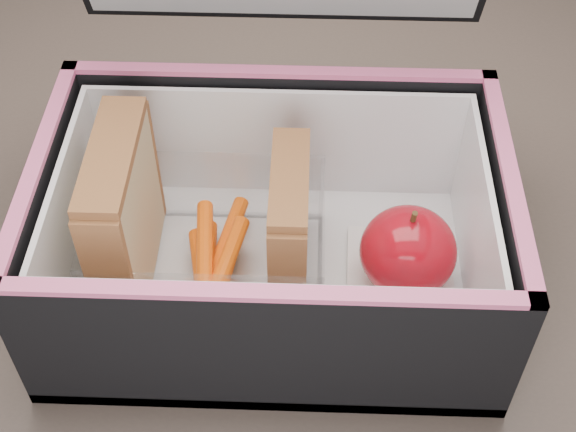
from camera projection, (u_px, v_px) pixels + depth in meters
name	position (u px, v px, depth m)	size (l,w,h in m)	color
kitchen_table	(371.00, 327.00, 0.67)	(1.20, 0.80, 0.75)	brown
lunch_bag	(273.00, 219.00, 0.54)	(0.31, 0.28, 0.30)	black
plastic_tub	(209.00, 242.00, 0.56)	(0.16, 0.11, 0.07)	white
sandwich_left	(124.00, 213.00, 0.54)	(0.03, 0.10, 0.12)	tan
sandwich_right	(289.00, 226.00, 0.54)	(0.02, 0.09, 0.10)	tan
carrot_sticks	(213.00, 271.00, 0.56)	(0.04, 0.13, 0.03)	#ED4E14
paper_napkin	(399.00, 273.00, 0.58)	(0.08, 0.08, 0.01)	white
red_apple	(408.00, 251.00, 0.54)	(0.08, 0.08, 0.07)	maroon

